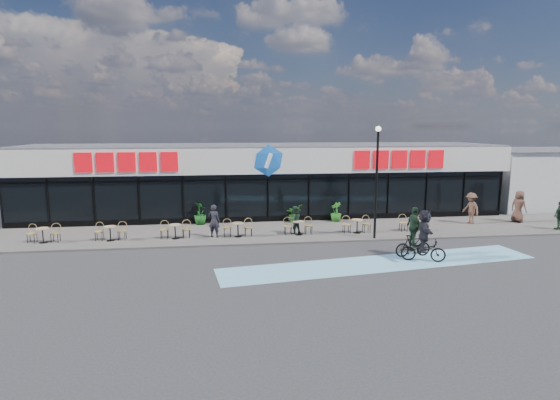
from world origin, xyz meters
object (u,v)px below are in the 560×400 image
Objects in this scene: patron_right at (294,220)px; pedestrian_b at (519,206)px; cyclist_a at (414,236)px; potted_plant_left at (200,213)px; cyclist_b at (424,239)px; potted_plant_right at (336,212)px; bistro_set_0 at (43,233)px; pedestrian_c at (560,215)px; patron_left at (214,221)px; pedestrian_a at (471,208)px; potted_plant_mid at (294,213)px; lamp_post at (377,173)px.

pedestrian_b is (13.80, 1.19, 0.20)m from patron_right.
cyclist_a is at bearing 98.29° from pedestrian_b.
cyclist_b is at bearing -39.17° from potted_plant_left.
cyclist_b reaches higher than potted_plant_right.
bistro_set_0 is 8.11m from potted_plant_left.
pedestrian_c is 0.71× the size of cyclist_b.
cyclist_b reaches higher than pedestrian_b.
pedestrian_a is (14.95, 1.36, 0.06)m from patron_left.
patron_right is 0.93× the size of pedestrian_c.
cyclist_b is at bearing -61.43° from potted_plant_mid.
potted_plant_mid is 0.58× the size of pedestrian_a.
pedestrian_c reaches higher than patron_right.
cyclist_b is at bearing 5.55° from pedestrian_c.
potted_plant_mid is 0.62× the size of patron_left.
pedestrian_a is (10.26, -1.72, 0.38)m from potted_plant_mid.
cyclist_b is at bearing -78.13° from cyclist_a.
patron_left is at bearing 154.55° from cyclist_a.
bistro_set_0 is at bearing 175.61° from lamp_post.
bistro_set_0 is 0.84× the size of pedestrian_a.
patron_right is 0.81× the size of pedestrian_a.
patron_right is 0.66× the size of cyclist_a.
cyclist_a is (-9.12, -5.66, -0.10)m from pedestrian_b.
pedestrian_a is at bearing -152.90° from patron_left.
potted_plant_right is 0.64× the size of pedestrian_a.
pedestrian_c is 0.71× the size of cyclist_a.
cyclist_a is (1.70, -7.18, 0.26)m from potted_plant_right.
lamp_post is 8.64m from patron_left.
potted_plant_right is 0.52× the size of cyclist_b.
lamp_post is at bearing -81.45° from pedestrian_a.
lamp_post is 4.33× the size of potted_plant_left.
potted_plant_left is 5.90m from patron_right.
bistro_set_0 is at bearing -20.84° from patron_right.
potted_plant_mid is 5.62m from patron_left.
cyclist_a is 0.72m from cyclist_b.
patron_left is at bearing -97.20° from pedestrian_a.
patron_left is at bearing -0.26° from bistro_set_0.
lamp_post reaches higher than pedestrian_c.
pedestrian_b is at bearing -5.25° from potted_plant_left.
pedestrian_c is (11.78, -3.67, 0.22)m from potted_plant_right.
cyclist_a is at bearing -13.91° from bistro_set_0.
cyclist_b is at bearing -15.96° from bistro_set_0.
cyclist_b is (-8.97, -6.37, -0.05)m from pedestrian_b.
patron_left reaches higher than potted_plant_left.
patron_right is 10.78m from pedestrian_a.
patron_right reaches higher than potted_plant_left.
cyclist_b is (0.15, -0.71, 0.05)m from cyclist_a.
cyclist_b reaches higher than patron_left.
pedestrian_a is 8.63m from cyclist_b.
cyclist_a reaches higher than potted_plant_right.
pedestrian_b is (26.41, 1.38, 0.49)m from bistro_set_0.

